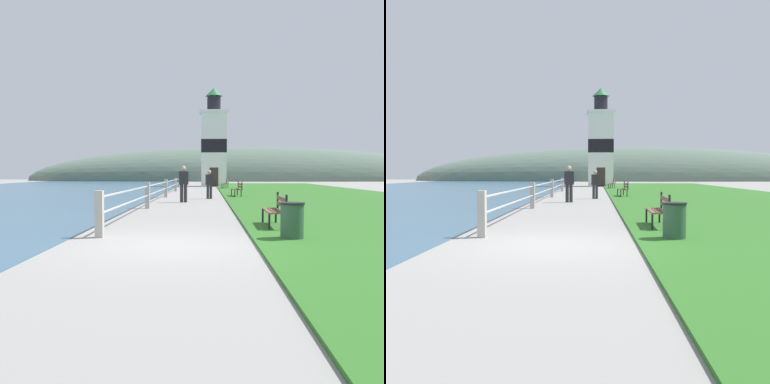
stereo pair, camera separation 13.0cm
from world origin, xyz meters
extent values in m
plane|color=gray|center=(0.00, 0.00, 0.00)|extent=(160.00, 160.00, 0.00)
cube|color=#2D6623|center=(7.78, 19.25, 0.03)|extent=(12.00, 57.74, 0.06)
cube|color=#A8A399|center=(-1.68, 1.00, 0.54)|extent=(0.18, 0.18, 1.08)
cube|color=#A8A399|center=(-1.68, 8.93, 0.54)|extent=(0.18, 0.18, 1.08)
cube|color=#A8A399|center=(-1.68, 16.86, 0.54)|extent=(0.18, 0.18, 1.08)
cube|color=#A8A399|center=(-1.68, 24.79, 0.54)|extent=(0.18, 0.18, 1.08)
cube|color=#A8A399|center=(-1.68, 32.72, 0.54)|extent=(0.18, 0.18, 1.08)
cylinder|color=#B2B2B7|center=(-1.68, 16.86, 0.92)|extent=(0.06, 31.72, 0.06)
cylinder|color=#B2B2B7|center=(-1.68, 16.86, 0.54)|extent=(0.06, 31.72, 0.06)
cube|color=brown|center=(2.40, 2.80, 0.47)|extent=(0.16, 1.64, 0.04)
cube|color=brown|center=(2.55, 2.79, 0.47)|extent=(0.16, 1.64, 0.04)
cube|color=brown|center=(2.70, 2.79, 0.47)|extent=(0.16, 1.64, 0.04)
cube|color=brown|center=(2.78, 2.79, 0.79)|extent=(0.10, 1.64, 0.11)
cube|color=brown|center=(2.78, 2.79, 0.63)|extent=(0.10, 1.64, 0.11)
cube|color=black|center=(2.34, 2.00, 0.23)|extent=(0.05, 0.05, 0.45)
cube|color=black|center=(2.39, 3.59, 0.23)|extent=(0.05, 0.05, 0.45)
cube|color=black|center=(2.71, 1.99, 0.23)|extent=(0.05, 0.05, 0.45)
cube|color=black|center=(2.76, 3.58, 0.23)|extent=(0.05, 0.05, 0.45)
cube|color=black|center=(2.76, 1.99, 0.70)|extent=(0.05, 0.05, 0.49)
cube|color=black|center=(2.81, 3.58, 0.70)|extent=(0.05, 0.05, 0.49)
cube|color=brown|center=(2.40, 17.23, 0.47)|extent=(0.22, 1.66, 0.04)
cube|color=brown|center=(2.55, 17.24, 0.47)|extent=(0.22, 1.66, 0.04)
cube|color=brown|center=(2.69, 17.25, 0.47)|extent=(0.22, 1.66, 0.04)
cube|color=brown|center=(2.78, 17.25, 0.79)|extent=(0.16, 1.65, 0.11)
cube|color=brown|center=(2.78, 17.25, 0.63)|extent=(0.16, 1.65, 0.11)
cube|color=black|center=(2.42, 16.43, 0.23)|extent=(0.05, 0.05, 0.45)
cube|color=black|center=(2.31, 18.02, 0.23)|extent=(0.05, 0.05, 0.45)
cube|color=black|center=(2.78, 16.45, 0.23)|extent=(0.05, 0.05, 0.45)
cube|color=black|center=(2.68, 18.05, 0.23)|extent=(0.05, 0.05, 0.45)
cube|color=black|center=(2.83, 16.45, 0.70)|extent=(0.05, 0.05, 0.49)
cube|color=black|center=(2.73, 18.05, 0.70)|extent=(0.05, 0.05, 0.49)
cube|color=brown|center=(2.29, 30.79, 0.47)|extent=(0.38, 1.93, 0.04)
cube|color=brown|center=(2.44, 30.77, 0.47)|extent=(0.38, 1.93, 0.04)
cube|color=brown|center=(2.58, 30.75, 0.47)|extent=(0.38, 1.93, 0.04)
cube|color=brown|center=(2.67, 30.74, 0.79)|extent=(0.32, 1.92, 0.11)
cube|color=brown|center=(2.67, 30.74, 0.63)|extent=(0.32, 1.92, 0.11)
cube|color=black|center=(2.13, 29.87, 0.23)|extent=(0.06, 0.06, 0.45)
cube|color=black|center=(2.38, 31.73, 0.23)|extent=(0.06, 0.06, 0.45)
cube|color=black|center=(2.49, 29.82, 0.23)|extent=(0.06, 0.06, 0.45)
cube|color=black|center=(2.75, 31.68, 0.23)|extent=(0.06, 0.06, 0.45)
cube|color=black|center=(2.54, 29.81, 0.70)|extent=(0.06, 0.06, 0.49)
cube|color=black|center=(2.80, 31.67, 0.70)|extent=(0.06, 0.06, 0.49)
cube|color=white|center=(1.50, 37.55, 3.90)|extent=(2.66, 2.66, 7.80)
cube|color=black|center=(1.50, 37.55, 4.29)|extent=(2.70, 2.70, 1.40)
cube|color=white|center=(1.50, 37.55, 7.93)|extent=(3.05, 3.05, 0.25)
cylinder|color=black|center=(1.50, 37.55, 8.85)|extent=(1.46, 1.46, 1.60)
cone|color=#23703D|center=(1.50, 37.55, 10.09)|extent=(1.83, 1.83, 0.88)
cube|color=#332823|center=(1.50, 36.20, 1.00)|extent=(0.90, 0.06, 2.00)
cylinder|color=#28282D|center=(-0.48, 12.54, 0.44)|extent=(0.17, 0.17, 0.89)
cylinder|color=#28282D|center=(-0.29, 12.59, 0.44)|extent=(0.17, 0.17, 0.89)
cube|color=#232328|center=(-0.38, 12.56, 1.22)|extent=(0.49, 0.35, 0.67)
sphere|color=tan|center=(-0.38, 12.56, 1.70)|extent=(0.24, 0.24, 0.24)
cylinder|color=#28282D|center=(0.83, 15.40, 0.40)|extent=(0.15, 0.15, 0.79)
cylinder|color=#28282D|center=(1.00, 15.45, 0.40)|extent=(0.15, 0.15, 0.79)
cube|color=#232328|center=(0.92, 15.43, 1.09)|extent=(0.44, 0.32, 0.59)
sphere|color=tan|center=(0.92, 15.43, 1.51)|extent=(0.21, 0.21, 0.21)
cylinder|color=#2D5138|center=(2.64, 0.67, 0.40)|extent=(0.50, 0.50, 0.80)
cylinder|color=black|center=(2.64, 0.67, 0.82)|extent=(0.54, 0.54, 0.04)
ellipsoid|color=#566B5B|center=(8.00, 68.50, 0.00)|extent=(80.00, 16.00, 12.00)
camera|label=1|loc=(0.79, -8.68, 1.50)|focal=40.00mm
camera|label=2|loc=(0.92, -8.67, 1.50)|focal=40.00mm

